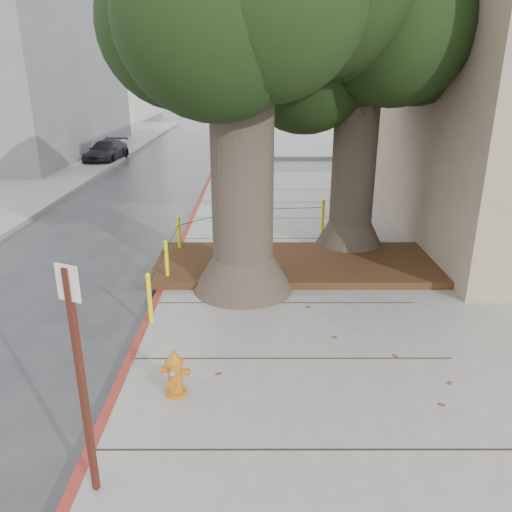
# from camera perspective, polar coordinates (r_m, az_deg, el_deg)

# --- Properties ---
(ground) EXTENTS (140.00, 140.00, 0.00)m
(ground) POSITION_cam_1_polar(r_m,az_deg,el_deg) (7.98, 0.30, -12.54)
(ground) COLOR #28282B
(ground) RESTS_ON ground
(sidewalk_far) EXTENTS (16.00, 20.00, 0.15)m
(sidewalk_far) POSITION_cam_1_polar(r_m,az_deg,el_deg) (37.45, 9.50, 13.38)
(sidewalk_far) COLOR slate
(sidewalk_far) RESTS_ON ground
(curb_red) EXTENTS (0.14, 26.00, 0.16)m
(curb_red) POSITION_cam_1_polar(r_m,az_deg,el_deg) (10.33, -10.98, -4.45)
(curb_red) COLOR maroon
(curb_red) RESTS_ON ground
(planter_bed) EXTENTS (6.40, 2.60, 0.16)m
(planter_bed) POSITION_cam_1_polar(r_m,az_deg,el_deg) (11.41, 4.71, -0.87)
(planter_bed) COLOR black
(planter_bed) RESTS_ON sidewalk_main
(building_far_white) EXTENTS (12.00, 18.00, 15.00)m
(building_far_white) POSITION_cam_1_polar(r_m,az_deg,el_deg) (54.52, -19.72, 22.42)
(building_far_white) COLOR silver
(building_far_white) RESTS_ON ground
(tree_near) EXTENTS (4.50, 3.80, 7.68)m
(tree_near) POSITION_cam_1_polar(r_m,az_deg,el_deg) (9.59, 0.43, 26.60)
(tree_near) COLOR #4C3F33
(tree_near) RESTS_ON sidewalk_main
(tree_far) EXTENTS (4.50, 3.80, 7.17)m
(tree_far) POSITION_cam_1_polar(r_m,az_deg,el_deg) (12.35, 13.59, 22.93)
(tree_far) COLOR #4C3F33
(tree_far) RESTS_ON sidewalk_main
(bollard_ring) EXTENTS (3.79, 5.39, 0.95)m
(bollard_ring) POSITION_cam_1_polar(r_m,az_deg,el_deg) (11.70, -4.07, 1.95)
(bollard_ring) COLOR #F4EB0D
(bollard_ring) RESTS_ON sidewalk_main
(fire_hydrant) EXTENTS (0.37, 0.34, 0.69)m
(fire_hydrant) POSITION_cam_1_polar(r_m,az_deg,el_deg) (7.03, -9.26, -13.10)
(fire_hydrant) COLOR #C66A14
(fire_hydrant) RESTS_ON sidewalk_main
(signpost) EXTENTS (0.24, 0.12, 2.56)m
(signpost) POSITION_cam_1_polar(r_m,az_deg,el_deg) (5.23, -19.45, -12.35)
(signpost) COLOR #471911
(signpost) RESTS_ON sidewalk_main
(car_silver) EXTENTS (3.36, 1.48, 1.12)m
(car_silver) POSITION_cam_1_polar(r_m,az_deg,el_deg) (26.22, 15.40, 11.22)
(car_silver) COLOR #A8A8AD
(car_silver) RESTS_ON ground
(car_red) EXTENTS (3.49, 1.32, 1.14)m
(car_red) POSITION_cam_1_polar(r_m,az_deg,el_deg) (28.89, 23.93, 11.02)
(car_red) COLOR maroon
(car_red) RESTS_ON ground
(car_dark) EXTENTS (1.77, 3.76, 1.06)m
(car_dark) POSITION_cam_1_polar(r_m,az_deg,el_deg) (27.41, -16.74, 11.39)
(car_dark) COLOR black
(car_dark) RESTS_ON ground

